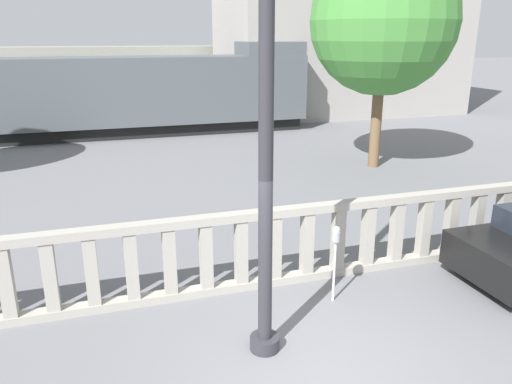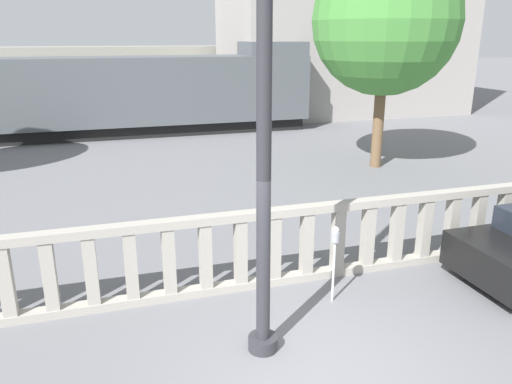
{
  "view_description": "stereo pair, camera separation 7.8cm",
  "coord_description": "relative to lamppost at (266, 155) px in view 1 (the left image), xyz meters",
  "views": [
    {
      "loc": [
        -2.45,
        -4.93,
        4.25
      ],
      "look_at": [
        0.28,
        3.64,
        1.43
      ],
      "focal_mm": 35.0,
      "sensor_mm": 36.0,
      "label": 1
    },
    {
      "loc": [
        -2.37,
        -4.96,
        4.25
      ],
      "look_at": [
        0.28,
        3.64,
        1.43
      ],
      "focal_mm": 35.0,
      "sensor_mm": 36.0,
      "label": 2
    }
  ],
  "objects": [
    {
      "name": "parking_meter",
      "position": [
        1.53,
        0.94,
        -1.79
      ],
      "size": [
        0.15,
        0.15,
        1.34
      ],
      "color": "silver",
      "rests_on": "ground"
    },
    {
      "name": "tree_right",
      "position": [
        6.83,
        8.71,
        1.86
      ],
      "size": [
        4.64,
        4.64,
        7.01
      ],
      "color": "brown",
      "rests_on": "ground"
    },
    {
      "name": "train_near",
      "position": [
        -1.59,
        17.01,
        -1.03
      ],
      "size": [
        18.19,
        2.71,
        3.99
      ],
      "color": "black",
      "rests_on": "ground"
    },
    {
      "name": "lamppost",
      "position": [
        0.0,
        0.0,
        0.0
      ],
      "size": [
        0.42,
        0.42,
        6.02
      ],
      "color": "#2D2D33",
      "rests_on": "ground"
    },
    {
      "name": "ground_plane",
      "position": [
        0.48,
        -0.84,
        -2.83
      ],
      "size": [
        160.0,
        160.0,
        0.0
      ],
      "primitive_type": "plane",
      "color": "slate"
    },
    {
      "name": "balustrade",
      "position": [
        0.48,
        1.8,
        -2.12
      ],
      "size": [
        16.34,
        0.24,
        1.42
      ],
      "color": "#9E998E",
      "rests_on": "ground"
    },
    {
      "name": "train_far",
      "position": [
        1.81,
        27.03,
        -0.93
      ],
      "size": [
        27.11,
        2.82,
        4.22
      ],
      "color": "black",
      "rests_on": "ground"
    }
  ]
}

